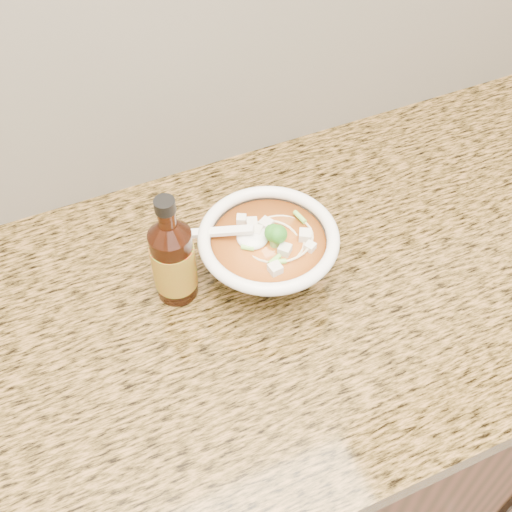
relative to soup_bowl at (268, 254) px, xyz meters
name	(u,v)px	position (x,y,z in m)	size (l,w,h in m)	color
cabinet	(217,446)	(-0.12, -0.03, -0.52)	(4.00, 0.65, 0.86)	black
counter_slab	(203,323)	(-0.12, -0.03, -0.07)	(4.00, 0.68, 0.04)	brown
soup_bowl	(268,254)	(0.00, 0.00, 0.00)	(0.22, 0.21, 0.12)	white
hot_sauce_bottle	(173,260)	(-0.14, 0.03, 0.02)	(0.08, 0.08, 0.19)	#351307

